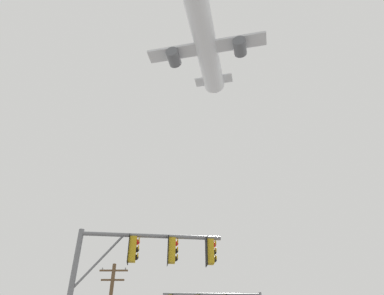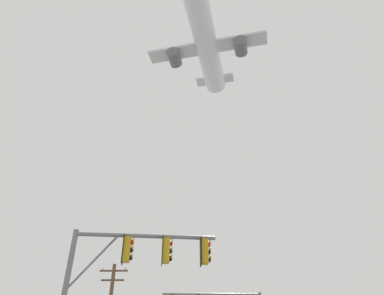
% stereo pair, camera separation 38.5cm
% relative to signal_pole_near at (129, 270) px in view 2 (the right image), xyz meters
% --- Properties ---
extents(signal_pole_near, '(5.32, 0.84, 6.07)m').
position_rel_signal_pole_near_xyz_m(signal_pole_near, '(0.00, 0.00, 0.00)').
color(signal_pole_near, slate).
rests_on(signal_pole_near, ground).
extents(airplane, '(18.41, 23.83, 6.51)m').
position_rel_signal_pole_near_xyz_m(airplane, '(4.09, 22.69, 39.01)').
color(airplane, white).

